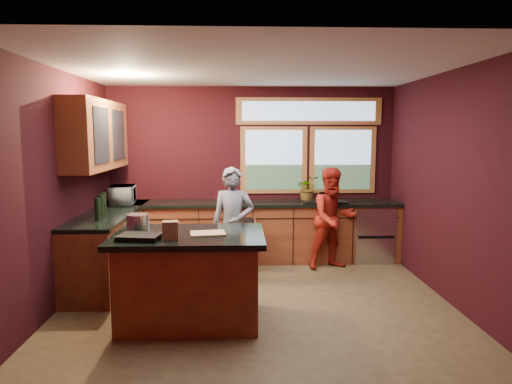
{
  "coord_description": "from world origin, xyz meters",
  "views": [
    {
      "loc": [
        -0.21,
        -5.24,
        1.97
      ],
      "look_at": [
        0.01,
        0.4,
        1.25
      ],
      "focal_mm": 32.0,
      "sensor_mm": 36.0,
      "label": 1
    }
  ],
  "objects": [
    {
      "name": "left_counter",
      "position": [
        -1.95,
        0.85,
        0.47
      ],
      "size": [
        0.64,
        2.3,
        0.93
      ],
      "color": "#592015",
      "rests_on": "floor"
    },
    {
      "name": "paper_towel",
      "position": [
        1.19,
        1.7,
        1.07
      ],
      "size": [
        0.12,
        0.12,
        0.28
      ],
      "primitive_type": "cylinder",
      "color": "white",
      "rests_on": "back_counter"
    },
    {
      "name": "microwave",
      "position": [
        -1.92,
        1.49,
        1.07
      ],
      "size": [
        0.4,
        0.54,
        0.28
      ],
      "primitive_type": "imported",
      "rotation": [
        0.0,
        0.0,
        1.69
      ],
      "color": "#999999",
      "rests_on": "left_counter"
    },
    {
      "name": "potted_plant",
      "position": [
        0.86,
        1.75,
        1.13
      ],
      "size": [
        0.36,
        0.31,
        0.4
      ],
      "primitive_type": "imported",
      "color": "#999999",
      "rests_on": "back_counter"
    },
    {
      "name": "paper_bag",
      "position": [
        -0.88,
        -0.84,
        1.03
      ],
      "size": [
        0.16,
        0.14,
        0.18
      ],
      "primitive_type": "cube",
      "rotation": [
        0.0,
        0.0,
        0.11
      ],
      "color": "brown",
      "rests_on": "island"
    },
    {
      "name": "person_grey",
      "position": [
        -0.29,
        0.65,
        0.77
      ],
      "size": [
        0.6,
        0.44,
        1.54
      ],
      "primitive_type": "imported",
      "rotation": [
        0.0,
        0.0,
        -0.13
      ],
      "color": "slate",
      "rests_on": "floor"
    },
    {
      "name": "floor",
      "position": [
        0.0,
        0.0,
        0.0
      ],
      "size": [
        4.5,
        4.5,
        0.0
      ],
      "primitive_type": "plane",
      "color": "brown",
      "rests_on": "ground"
    },
    {
      "name": "black_tray",
      "position": [
        -1.18,
        -0.84,
        0.97
      ],
      "size": [
        0.44,
        0.34,
        0.05
      ],
      "primitive_type": "cube",
      "rotation": [
        0.0,
        0.0,
        -0.15
      ],
      "color": "black",
      "rests_on": "island"
    },
    {
      "name": "room_shell",
      "position": [
        -0.6,
        0.32,
        1.8
      ],
      "size": [
        4.52,
        4.02,
        2.71
      ],
      "color": "black",
      "rests_on": "ground"
    },
    {
      "name": "stock_pot",
      "position": [
        -1.28,
        -0.44,
        1.03
      ],
      "size": [
        0.24,
        0.24,
        0.18
      ],
      "primitive_type": "cylinder",
      "color": "silver",
      "rests_on": "island"
    },
    {
      "name": "person_red",
      "position": [
        1.16,
        1.25,
        0.74
      ],
      "size": [
        0.86,
        0.76,
        1.49
      ],
      "primitive_type": "imported",
      "rotation": [
        0.0,
        0.0,
        0.31
      ],
      "color": "#A71E13",
      "rests_on": "floor"
    },
    {
      "name": "back_counter",
      "position": [
        0.2,
        1.7,
        0.46
      ],
      "size": [
        4.5,
        0.64,
        0.93
      ],
      "color": "#592015",
      "rests_on": "floor"
    },
    {
      "name": "cutting_board",
      "position": [
        -0.53,
        -0.64,
        0.95
      ],
      "size": [
        0.38,
        0.3,
        0.02
      ],
      "primitive_type": "cube",
      "rotation": [
        0.0,
        0.0,
        0.15
      ],
      "color": "tan",
      "rests_on": "island"
    },
    {
      "name": "island",
      "position": [
        -0.73,
        -0.59,
        0.48
      ],
      "size": [
        1.55,
        1.05,
        0.95
      ],
      "color": "#592015",
      "rests_on": "floor"
    }
  ]
}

